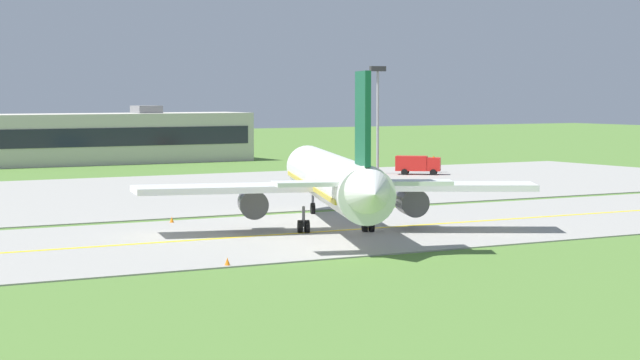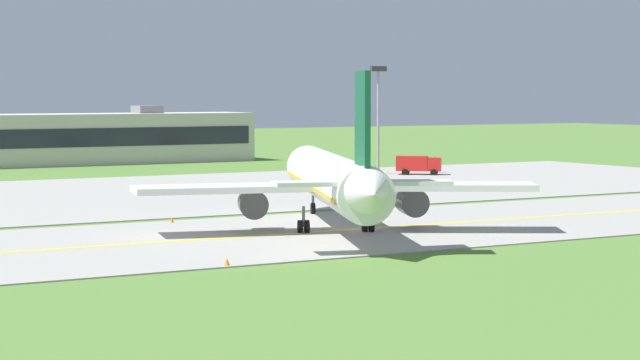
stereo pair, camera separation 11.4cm
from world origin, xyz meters
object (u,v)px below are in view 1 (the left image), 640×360
at_px(airplane_lead, 333,180).
at_px(apron_light_mast, 378,106).
at_px(service_truck_fuel, 418,164).
at_px(service_truck_baggage, 320,170).

height_order(airplane_lead, apron_light_mast, apron_light_mast).
relative_size(airplane_lead, service_truck_fuel, 6.37).
bearing_deg(service_truck_fuel, apron_light_mast, 133.38).
distance_m(airplane_lead, service_truck_fuel, 68.00).
xyz_separation_m(service_truck_fuel, apron_light_mast, (-3.82, 4.04, 7.79)).
bearing_deg(apron_light_mast, service_truck_baggage, -148.70).
bearing_deg(service_truck_baggage, service_truck_fuel, 14.30).
height_order(service_truck_baggage, apron_light_mast, apron_light_mast).
height_order(airplane_lead, service_truck_fuel, airplane_lead).
xyz_separation_m(service_truck_baggage, service_truck_fuel, (18.01, 4.59, 0.00)).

